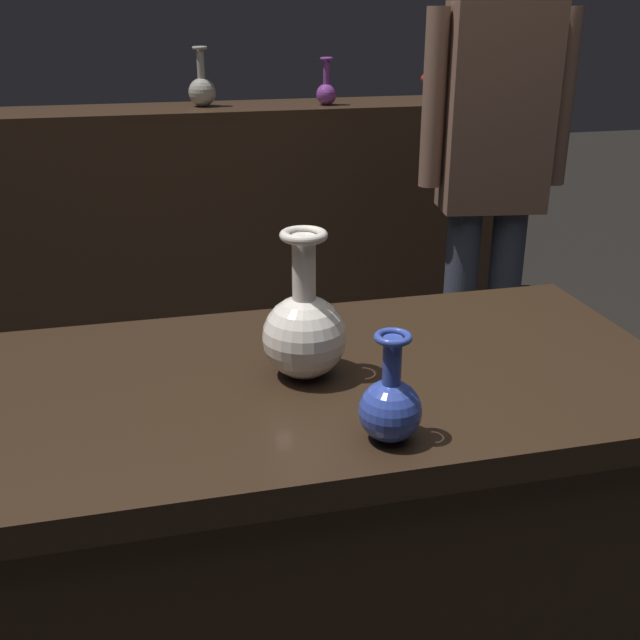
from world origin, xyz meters
The scene contains 8 objects.
display_plinth centered at (0.00, 0.00, 0.40)m, with size 1.20×0.64×0.80m.
back_display_shelf centered at (0.00, 2.20, 0.49)m, with size 2.60×0.40×0.99m.
vase_centerpiece centered at (-0.05, 0.00, 0.88)m, with size 0.14×0.14×0.26m.
vase_tall_behind centered at (0.02, -0.23, 0.86)m, with size 0.09×0.09×0.17m.
shelf_vase_center centered at (0.00, 2.21, 1.06)m, with size 0.12×0.12×0.24m.
shelf_vase_right centered at (0.52, 2.13, 1.05)m, with size 0.09×0.09×0.19m.
shelf_vase_far_right centered at (1.04, 2.16, 1.08)m, with size 0.16×0.16×0.13m.
visitor_near_right centered at (0.79, 1.06, 0.93)m, with size 0.47×0.23×1.58m.
Camera 1 is at (-0.31, -1.16, 1.39)m, focal length 43.16 mm.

